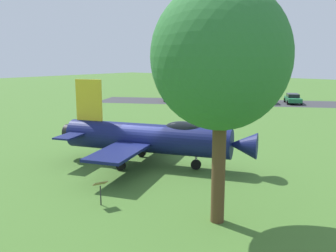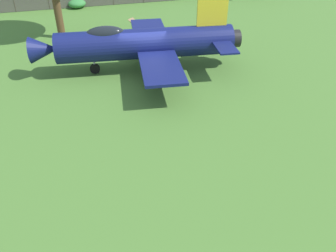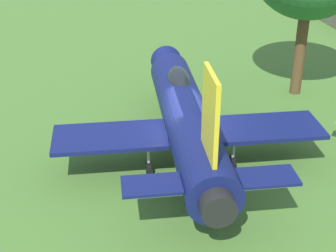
{
  "view_description": "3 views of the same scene",
  "coord_description": "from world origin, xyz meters",
  "px_view_note": "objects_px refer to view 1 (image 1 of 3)",
  "views": [
    {
      "loc": [
        -14.7,
        16.07,
        6.54
      ],
      "look_at": [
        -1.28,
        -0.47,
        2.52
      ],
      "focal_mm": 39.01,
      "sensor_mm": 36.0,
      "label": 1
    },
    {
      "loc": [
        5.27,
        -19.1,
        9.41
      ],
      "look_at": [
        2.96,
        -7.86,
        1.5
      ],
      "focal_mm": 37.47,
      "sensor_mm": 36.0,
      "label": 2
    },
    {
      "loc": [
        16.63,
        3.14,
        10.37
      ],
      "look_at": [
        0.85,
        -0.55,
        1.82
      ],
      "focal_mm": 53.8,
      "sensor_mm": 36.0,
      "label": 3
    }
  ],
  "objects_px": {
    "parked_car_gray": "(219,97)",
    "parked_car_yellow": "(193,96)",
    "parked_car_black": "(267,98)",
    "parked_car_green": "(293,98)",
    "shade_tree": "(221,58)",
    "parked_car_red": "(172,96)",
    "info_plaque": "(100,187)",
    "display_jet": "(152,138)",
    "parked_car_blue": "(242,97)"
  },
  "relations": [
    {
      "from": "parked_car_red",
      "to": "parked_car_yellow",
      "type": "bearing_deg",
      "value": -92.51
    },
    {
      "from": "shade_tree",
      "to": "parked_car_red",
      "type": "bearing_deg",
      "value": -49.0
    },
    {
      "from": "display_jet",
      "to": "parked_car_blue",
      "type": "height_order",
      "value": "display_jet"
    },
    {
      "from": "parked_car_green",
      "to": "parked_car_blue",
      "type": "xyz_separation_m",
      "value": [
        6.28,
        3.47,
        0.05
      ]
    },
    {
      "from": "parked_car_blue",
      "to": "parked_car_yellow",
      "type": "relative_size",
      "value": 1.04
    },
    {
      "from": "parked_car_green",
      "to": "parked_car_black",
      "type": "bearing_deg",
      "value": -87.27
    },
    {
      "from": "info_plaque",
      "to": "parked_car_black",
      "type": "height_order",
      "value": "parked_car_black"
    },
    {
      "from": "parked_car_yellow",
      "to": "parked_car_black",
      "type": "bearing_deg",
      "value": -87.56
    },
    {
      "from": "parked_car_red",
      "to": "parked_car_gray",
      "type": "bearing_deg",
      "value": -92.5
    },
    {
      "from": "parked_car_gray",
      "to": "parked_car_green",
      "type": "bearing_deg",
      "value": -89.33
    },
    {
      "from": "display_jet",
      "to": "parked_car_gray",
      "type": "bearing_deg",
      "value": 93.94
    },
    {
      "from": "parked_car_green",
      "to": "parked_car_red",
      "type": "bearing_deg",
      "value": -89.66
    },
    {
      "from": "shade_tree",
      "to": "parked_car_green",
      "type": "relative_size",
      "value": 1.88
    },
    {
      "from": "parked_car_blue",
      "to": "display_jet",
      "type": "bearing_deg",
      "value": -5.7
    },
    {
      "from": "parked_car_gray",
      "to": "parked_car_yellow",
      "type": "height_order",
      "value": "parked_car_gray"
    },
    {
      "from": "parked_car_blue",
      "to": "info_plaque",
      "type": "bearing_deg",
      "value": -5.4
    },
    {
      "from": "parked_car_yellow",
      "to": "parked_car_red",
      "type": "height_order",
      "value": "parked_car_red"
    },
    {
      "from": "info_plaque",
      "to": "parked_car_green",
      "type": "height_order",
      "value": "parked_car_green"
    },
    {
      "from": "parked_car_yellow",
      "to": "parked_car_gray",
      "type": "bearing_deg",
      "value": -87.57
    },
    {
      "from": "parked_car_gray",
      "to": "display_jet",
      "type": "bearing_deg",
      "value": 175.15
    },
    {
      "from": "parked_car_green",
      "to": "parked_car_black",
      "type": "xyz_separation_m",
      "value": [
        3.08,
        1.92,
        0.03
      ]
    },
    {
      "from": "shade_tree",
      "to": "parked_car_black",
      "type": "xyz_separation_m",
      "value": [
        14.86,
        -37.94,
        -5.76
      ]
    },
    {
      "from": "parked_car_gray",
      "to": "parked_car_red",
      "type": "bearing_deg",
      "value": 89.62
    },
    {
      "from": "display_jet",
      "to": "parked_car_blue",
      "type": "xyz_separation_m",
      "value": [
        10.86,
        -32.18,
        -0.95
      ]
    },
    {
      "from": "shade_tree",
      "to": "info_plaque",
      "type": "height_order",
      "value": "shade_tree"
    },
    {
      "from": "shade_tree",
      "to": "parked_car_blue",
      "type": "height_order",
      "value": "shade_tree"
    },
    {
      "from": "parked_car_blue",
      "to": "parked_car_yellow",
      "type": "bearing_deg",
      "value": -84.03
    },
    {
      "from": "shade_tree",
      "to": "parked_car_red",
      "type": "xyz_separation_m",
      "value": [
        27.11,
        -31.19,
        -5.74
      ]
    },
    {
      "from": "parked_car_yellow",
      "to": "parked_car_red",
      "type": "distance_m",
      "value": 3.19
    },
    {
      "from": "info_plaque",
      "to": "parked_car_gray",
      "type": "relative_size",
      "value": 0.25
    },
    {
      "from": "parked_car_blue",
      "to": "parked_car_gray",
      "type": "distance_m",
      "value": 3.41
    },
    {
      "from": "parked_car_yellow",
      "to": "parked_car_blue",
      "type": "bearing_deg",
      "value": -86.1
    },
    {
      "from": "shade_tree",
      "to": "parked_car_green",
      "type": "bearing_deg",
      "value": -73.54
    },
    {
      "from": "info_plaque",
      "to": "parked_car_blue",
      "type": "height_order",
      "value": "parked_car_blue"
    },
    {
      "from": "parked_car_green",
      "to": "parked_car_yellow",
      "type": "distance_m",
      "value": 14.43
    },
    {
      "from": "display_jet",
      "to": "info_plaque",
      "type": "height_order",
      "value": "display_jet"
    },
    {
      "from": "parked_car_gray",
      "to": "parked_car_red",
      "type": "distance_m",
      "value": 7.03
    },
    {
      "from": "display_jet",
      "to": "shade_tree",
      "type": "height_order",
      "value": "shade_tree"
    },
    {
      "from": "parked_car_yellow",
      "to": "parked_car_red",
      "type": "relative_size",
      "value": 1.11
    },
    {
      "from": "parked_car_yellow",
      "to": "parked_car_red",
      "type": "bearing_deg",
      "value": 92.41
    },
    {
      "from": "shade_tree",
      "to": "parked_car_yellow",
      "type": "xyz_separation_m",
      "value": [
        24.32,
        -32.73,
        -5.75
      ]
    },
    {
      "from": "parked_car_gray",
      "to": "parked_car_black",
      "type": "bearing_deg",
      "value": -90.36
    },
    {
      "from": "shade_tree",
      "to": "parked_car_green",
      "type": "distance_m",
      "value": 41.96
    },
    {
      "from": "parked_car_black",
      "to": "parked_car_yellow",
      "type": "bearing_deg",
      "value": 87.7
    },
    {
      "from": "shade_tree",
      "to": "parked_car_red",
      "type": "distance_m",
      "value": 41.73
    },
    {
      "from": "parked_car_green",
      "to": "parked_car_black",
      "type": "distance_m",
      "value": 3.63
    },
    {
      "from": "info_plaque",
      "to": "display_jet",
      "type": "bearing_deg",
      "value": -69.5
    },
    {
      "from": "parked_car_black",
      "to": "parked_car_gray",
      "type": "xyz_separation_m",
      "value": [
        6.1,
        3.36,
        0.03
      ]
    },
    {
      "from": "parked_car_black",
      "to": "parked_car_red",
      "type": "height_order",
      "value": "parked_car_red"
    },
    {
      "from": "shade_tree",
      "to": "parked_car_black",
      "type": "relative_size",
      "value": 1.91
    }
  ]
}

